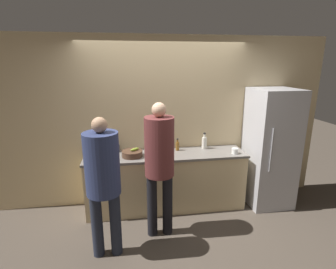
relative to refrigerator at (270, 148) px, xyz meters
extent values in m
plane|color=#4C4238|center=(-1.63, -0.26, -0.92)|extent=(14.00, 14.00, 0.00)
cube|color=#D6BC8C|center=(-1.63, 0.38, 0.38)|extent=(5.20, 0.06, 2.60)
cube|color=beige|center=(-1.63, 0.08, -0.49)|extent=(2.37, 0.59, 0.85)
cube|color=slate|center=(-1.63, 0.08, -0.05)|extent=(2.40, 0.62, 0.03)
cube|color=#B7B7BC|center=(0.00, 0.00, 0.00)|extent=(0.65, 0.71, 1.83)
cylinder|color=#99999E|center=(-0.19, -0.37, 0.09)|extent=(0.02, 0.02, 0.64)
cylinder|color=#232838|center=(-2.57, -0.87, -0.52)|extent=(0.13, 0.13, 0.80)
cylinder|color=#232838|center=(-2.36, -0.87, -0.52)|extent=(0.13, 0.13, 0.80)
cylinder|color=navy|center=(-2.47, -0.87, 0.23)|extent=(0.38, 0.38, 0.70)
sphere|color=tan|center=(-2.47, -0.87, 0.66)|extent=(0.17, 0.17, 0.17)
cylinder|color=black|center=(-1.91, -0.58, -0.50)|extent=(0.13, 0.13, 0.84)
cylinder|color=black|center=(-1.71, -0.58, -0.50)|extent=(0.13, 0.13, 0.84)
cylinder|color=brown|center=(-1.81, -0.58, 0.29)|extent=(0.36, 0.36, 0.74)
sphere|color=#DBAD89|center=(-1.81, -0.58, 0.75)|extent=(0.18, 0.18, 0.18)
cylinder|color=#4C3323|center=(-2.13, 0.02, 0.01)|extent=(0.30, 0.30, 0.09)
ellipsoid|color=#99BC38|center=(-2.09, 0.02, 0.07)|extent=(0.15, 0.12, 0.04)
cylinder|color=#3D424C|center=(-2.36, 0.28, 0.02)|extent=(0.10, 0.10, 0.11)
cylinder|color=#99754C|center=(-2.38, 0.28, 0.14)|extent=(0.01, 0.06, 0.25)
cylinder|color=#99754C|center=(-2.36, 0.29, 0.14)|extent=(0.03, 0.05, 0.25)
cylinder|color=#99754C|center=(-2.36, 0.27, 0.14)|extent=(0.05, 0.01, 0.25)
cylinder|color=brown|center=(-1.43, 0.20, 0.03)|extent=(0.05, 0.05, 0.13)
cylinder|color=brown|center=(-1.43, 0.20, 0.12)|extent=(0.02, 0.02, 0.04)
cylinder|color=black|center=(-1.43, 0.20, 0.15)|extent=(0.03, 0.03, 0.02)
cylinder|color=red|center=(-1.62, 0.23, 0.03)|extent=(0.07, 0.07, 0.12)
cylinder|color=red|center=(-1.62, 0.23, 0.11)|extent=(0.03, 0.03, 0.04)
cylinder|color=black|center=(-1.62, 0.23, 0.13)|extent=(0.04, 0.04, 0.01)
cylinder|color=silver|center=(-0.99, 0.22, 0.06)|extent=(0.08, 0.08, 0.18)
cylinder|color=silver|center=(-0.99, 0.22, 0.18)|extent=(0.04, 0.04, 0.06)
cylinder|color=black|center=(-0.99, 0.22, 0.21)|extent=(0.04, 0.04, 0.02)
cylinder|color=#335184|center=(-1.74, 0.29, 0.01)|extent=(0.09, 0.09, 0.09)
cylinder|color=white|center=(-0.61, -0.09, 0.01)|extent=(0.09, 0.09, 0.08)
camera|label=1|loc=(-2.17, -3.59, 1.28)|focal=28.00mm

